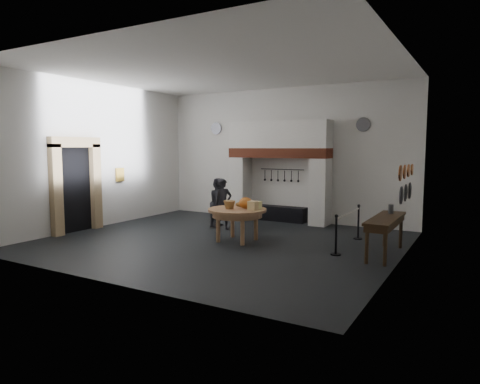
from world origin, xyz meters
The scene contains 39 objects.
floor centered at (0.00, 0.00, 0.00)m, with size 9.00×8.00×0.02m, color black.
ceiling centered at (0.00, 0.00, 4.50)m, with size 9.00×8.00×0.02m, color silver.
wall_back centered at (0.00, 4.00, 2.25)m, with size 9.00×0.02×4.50m, color silver.
wall_front centered at (0.00, -4.00, 2.25)m, with size 9.00×0.02×4.50m, color silver.
wall_left centered at (-4.50, 0.00, 2.25)m, with size 0.02×8.00×4.50m, color silver.
wall_right centered at (4.50, 0.00, 2.25)m, with size 0.02×8.00×4.50m, color silver.
chimney_pier_left centered at (-1.48, 3.65, 1.07)m, with size 0.55×0.70×2.15m, color silver.
chimney_pier_right centered at (1.48, 3.65, 1.07)m, with size 0.55×0.70×2.15m, color silver.
hearth_brick_band centered at (0.00, 3.65, 2.31)m, with size 3.50×0.72×0.32m, color #9E442B.
chimney_hood centered at (0.00, 3.65, 2.92)m, with size 3.50×0.70×0.90m, color silver.
iron_range centered at (0.00, 3.72, 0.25)m, with size 1.90×0.45×0.50m, color black.
utensil_rail centered at (0.00, 3.92, 1.75)m, with size 0.02×0.02×1.60m, color black.
door_recess centered at (-4.47, -1.00, 1.25)m, with size 0.04×1.10×2.50m, color black.
door_jamb_near centered at (-4.38, -1.70, 1.30)m, with size 0.22×0.30×2.60m, color tan.
door_jamb_far centered at (-4.38, -0.30, 1.30)m, with size 0.22×0.30×2.60m, color tan.
door_lintel centered at (-4.38, -1.00, 2.65)m, with size 0.22×1.70×0.30m, color tan.
wall_plaque centered at (-4.45, 0.80, 1.60)m, with size 0.05×0.34×0.44m, color gold.
work_table centered at (0.36, 0.27, 0.84)m, with size 1.56×1.56×0.07m, color tan.
pumpkin centered at (0.56, 0.37, 1.03)m, with size 0.36×0.36×0.31m, color #C7631C.
cheese_block_big centered at (0.86, 0.22, 0.99)m, with size 0.22×0.22×0.24m, color #FDDC97.
cheese_block_small centered at (0.84, 0.52, 0.97)m, with size 0.18×0.18×0.20m, color #F5ED92.
wicker_basket centered at (0.21, 0.12, 0.98)m, with size 0.32×0.32×0.22m, color #9A6138.
bread_loaf centered at (0.26, 0.62, 0.94)m, with size 0.31×0.18×0.13m, color olive.
visitor_near centered at (-0.80, 1.39, 0.78)m, with size 0.57×0.37×1.57m, color black.
visitor_far centered at (-1.20, 1.79, 0.77)m, with size 0.75×0.58×1.54m, color black.
side_table centered at (4.10, 0.66, 0.87)m, with size 0.55×2.20×0.06m, color #382714.
pewter_jug centered at (4.10, 1.26, 1.01)m, with size 0.12×0.12×0.22m, color #434448.
copper_pan_a centered at (4.46, 0.20, 1.95)m, with size 0.34×0.34×0.03m, color #C6662D.
copper_pan_b centered at (4.46, 0.75, 1.95)m, with size 0.32×0.32×0.03m, color #C6662D.
copper_pan_c centered at (4.46, 1.30, 1.95)m, with size 0.30×0.30×0.03m, color #C6662D.
copper_pan_d centered at (4.46, 1.85, 1.95)m, with size 0.28×0.28×0.03m, color #C6662D.
pewter_plate_left centered at (4.46, 0.40, 1.45)m, with size 0.40×0.40×0.03m, color #4C4C51.
pewter_plate_mid centered at (4.46, 1.00, 1.45)m, with size 0.40×0.40×0.03m, color #4C4C51.
pewter_plate_right centered at (4.46, 1.60, 1.45)m, with size 0.40×0.40×0.03m, color #4C4C51.
pewter_plate_back_left centered at (-2.70, 3.96, 3.20)m, with size 0.44×0.44×0.03m, color #4C4C51.
pewter_plate_back_right centered at (2.70, 3.96, 3.20)m, with size 0.44×0.44×0.03m, color #4C4C51.
barrier_post_near centered at (3.10, 0.12, 0.45)m, with size 0.05×0.05×0.90m, color black.
barrier_post_far centered at (3.10, 2.12, 0.45)m, with size 0.05×0.05×0.90m, color black.
barrier_rope centered at (3.10, 1.12, 0.85)m, with size 0.04×0.04×2.00m, color silver.
Camera 1 is at (6.04, -9.45, 2.51)m, focal length 32.00 mm.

